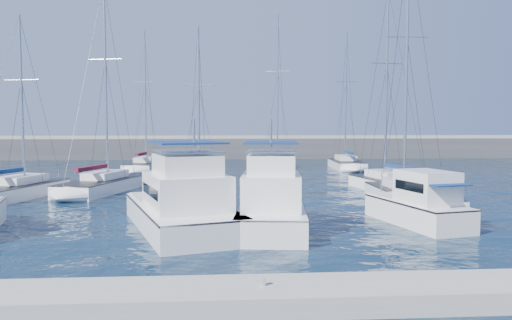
{
  "coord_description": "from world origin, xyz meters",
  "views": [
    {
      "loc": [
        -1.13,
        -24.49,
        5.04
      ],
      "look_at": [
        0.89,
        4.58,
        3.0
      ],
      "focal_mm": 35.0,
      "sensor_mm": 36.0,
      "label": 1
    }
  ],
  "objects": [
    {
      "name": "dock_cleat_centre",
      "position": [
        0.0,
        -11.0,
        0.72
      ],
      "size": [
        0.16,
        0.16,
        0.25
      ],
      "primitive_type": "cylinder",
      "color": "silver",
      "rests_on": "dock"
    },
    {
      "name": "sailboat_back_b",
      "position": [
        5.07,
        32.09,
        0.55
      ],
      "size": [
        5.95,
        9.96,
        18.07
      ],
      "rotation": [
        0.0,
        0.0,
        -0.32
      ],
      "color": "silver",
      "rests_on": "ground"
    },
    {
      "name": "sailboat_back_a",
      "position": [
        -9.59,
        30.93,
        0.54
      ],
      "size": [
        3.89,
        7.76,
        15.71
      ],
      "rotation": [
        0.0,
        0.0,
        -0.11
      ],
      "color": "white",
      "rests_on": "ground"
    },
    {
      "name": "ground",
      "position": [
        0.0,
        0.0,
        0.0
      ],
      "size": [
        220.0,
        220.0,
        0.0
      ],
      "primitive_type": "plane",
      "color": "black",
      "rests_on": "ground"
    },
    {
      "name": "sailboat_mid_e",
      "position": [
        11.69,
        12.48,
        0.53
      ],
      "size": [
        4.56,
        8.79,
        15.66
      ],
      "rotation": [
        0.0,
        0.0,
        0.19
      ],
      "color": "white",
      "rests_on": "ground"
    },
    {
      "name": "breakwater",
      "position": [
        0.0,
        52.0,
        1.05
      ],
      "size": [
        160.0,
        6.0,
        4.45
      ],
      "color": "#424244",
      "rests_on": "ground"
    },
    {
      "name": "sailboat_mid_c",
      "position": [
        -2.9,
        12.71,
        0.51
      ],
      "size": [
        3.76,
        7.69,
        12.78
      ],
      "rotation": [
        0.0,
        0.0,
        -0.11
      ],
      "color": "white",
      "rests_on": "ground"
    },
    {
      "name": "sailboat_mid_d",
      "position": [
        10.7,
        6.05,
        0.53
      ],
      "size": [
        3.33,
        9.65,
        17.14
      ],
      "rotation": [
        0.0,
        0.0,
        -0.02
      ],
      "color": "silver",
      "rests_on": "ground"
    },
    {
      "name": "motor_yacht_stbd_inner",
      "position": [
        1.22,
        -1.11,
        1.13
      ],
      "size": [
        4.0,
        8.29,
        4.69
      ],
      "rotation": [
        0.0,
        0.0,
        -0.11
      ],
      "color": "white",
      "rests_on": "ground"
    },
    {
      "name": "sailboat_back_c",
      "position": [
        13.31,
        32.23,
        0.54
      ],
      "size": [
        3.54,
        8.67,
        16.19
      ],
      "rotation": [
        0.0,
        0.0,
        -0.06
      ],
      "color": "white",
      "rests_on": "ground"
    },
    {
      "name": "sailboat_mid_b",
      "position": [
        -10.12,
        13.6,
        0.53
      ],
      "size": [
        5.37,
        9.46,
        16.1
      ],
      "rotation": [
        0.0,
        0.0,
        -0.27
      ],
      "color": "white",
      "rests_on": "ground"
    },
    {
      "name": "sailboat_mid_a",
      "position": [
        -15.28,
        10.92,
        0.5
      ],
      "size": [
        5.14,
        8.77,
        13.05
      ],
      "rotation": [
        0.0,
        0.0,
        -0.27
      ],
      "color": "white",
      "rests_on": "ground"
    },
    {
      "name": "dock",
      "position": [
        0.0,
        -11.0,
        0.3
      ],
      "size": [
        40.0,
        2.2,
        0.6
      ],
      "primitive_type": "cube",
      "color": "gray",
      "rests_on": "ground"
    },
    {
      "name": "motor_yacht_stbd_outer",
      "position": [
        8.83,
        -0.25,
        0.94
      ],
      "size": [
        3.71,
        6.73,
        3.2
      ],
      "rotation": [
        0.0,
        0.0,
        0.22
      ],
      "color": "silver",
      "rests_on": "ground"
    },
    {
      "name": "motor_yacht_port_inner",
      "position": [
        -3.0,
        -0.71,
        1.13
      ],
      "size": [
        6.75,
        10.6,
        4.69
      ],
      "rotation": [
        0.0,
        0.0,
        0.31
      ],
      "color": "white",
      "rests_on": "ground"
    }
  ]
}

